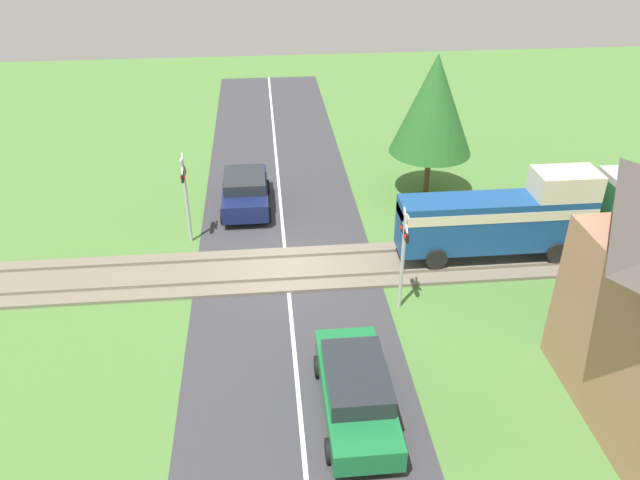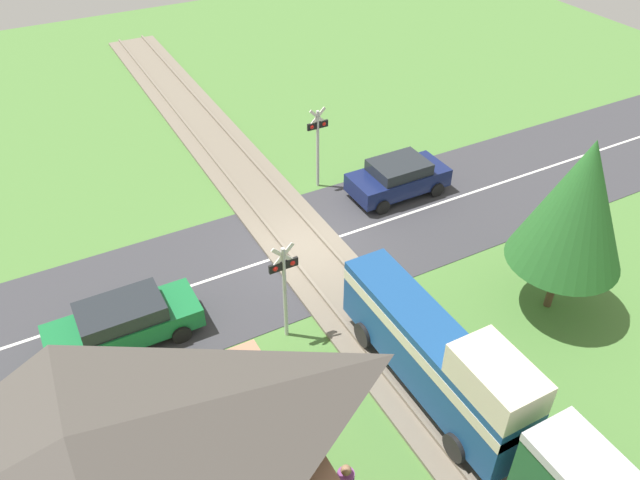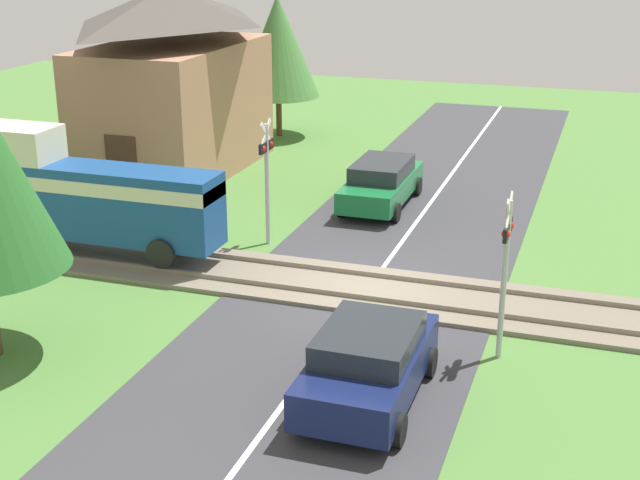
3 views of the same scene
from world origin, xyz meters
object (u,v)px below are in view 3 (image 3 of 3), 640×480
crossing_signal_east_approach (267,166)px  crossing_signal_west_approach (506,256)px  car_far_side (382,182)px  pedestrian_by_station (111,188)px  car_near_crossing (368,363)px  station_building (173,83)px

crossing_signal_east_approach → crossing_signal_west_approach: bearing=-124.6°
car_far_side → pedestrian_by_station: size_ratio=2.80×
car_near_crossing → crossing_signal_west_approach: bearing=-39.2°
car_far_side → crossing_signal_west_approach: (-9.28, -4.97, 1.45)m
car_near_crossing → crossing_signal_east_approach: 9.06m
car_near_crossing → pedestrian_by_station: bearing=50.9°
crossing_signal_west_approach → station_building: 17.12m
crossing_signal_west_approach → pedestrian_by_station: 14.23m
pedestrian_by_station → car_far_side: bearing=-67.9°
car_near_crossing → pedestrian_by_station: (8.68, 10.67, -0.05)m
car_near_crossing → crossing_signal_east_approach: bearing=33.7°
crossing_signal_east_approach → pedestrian_by_station: 6.02m
crossing_signal_east_approach → pedestrian_by_station: crossing_signal_east_approach is taller
crossing_signal_west_approach → pedestrian_by_station: bearing=64.4°
crossing_signal_east_approach → station_building: (6.20, 5.97, 0.93)m
car_near_crossing → car_far_side: bearing=13.7°
car_far_side → crossing_signal_west_approach: size_ratio=1.29×
car_far_side → car_near_crossing: bearing=-166.3°
car_far_side → pedestrian_by_station: pedestrian_by_station is taller
car_far_side → station_building: station_building is taller
crossing_signal_east_approach → station_building: station_building is taller
car_near_crossing → crossing_signal_west_approach: 3.60m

